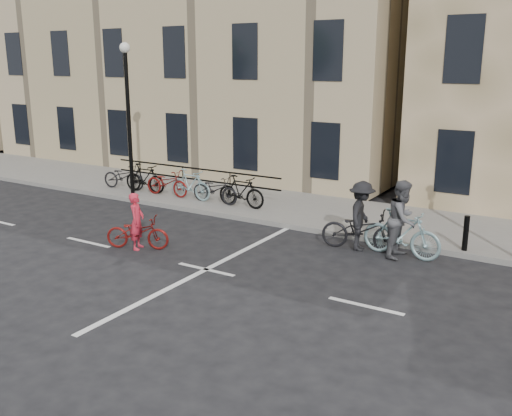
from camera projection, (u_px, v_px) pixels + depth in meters
The scene contains 9 objects.
ground at pixel (206, 270), 13.55m from camera, with size 120.00×120.00×0.00m, color black.
sidewalk at pixel (216, 197), 20.51m from camera, with size 46.00×4.00×0.15m, color slate.
building_west at pixel (214, 54), 27.55m from camera, with size 20.00×10.00×10.00m, color tan.
lamp_post at pixel (128, 101), 19.60m from camera, with size 0.36×0.36×5.28m.
bollard_east at pixel (466, 233), 14.37m from camera, with size 0.14×0.14×0.90m, color black.
parked_bikes at pixel (178, 183), 20.04m from camera, with size 7.25×1.23×1.05m.
cyclist_pink at pixel (137, 230), 14.95m from camera, with size 1.78×1.21×1.50m.
cyclist_grey at pixel (402, 226), 14.26m from camera, with size 2.07×1.00×1.97m.
cyclist_dark at pixel (361, 223), 14.82m from camera, with size 2.15×1.29×1.83m.
Camera 1 is at (7.69, -10.24, 4.80)m, focal length 40.00 mm.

